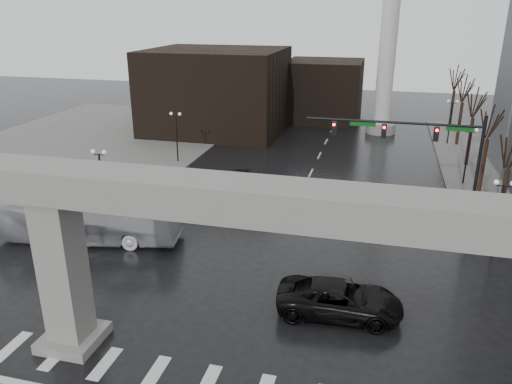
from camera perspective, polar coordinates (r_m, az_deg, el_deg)
ground at (r=23.15m, az=-4.63°, el=-19.32°), size 160.00×160.00×0.00m
sidewalk_nw at (r=63.47m, az=-16.57°, el=6.21°), size 28.00×36.00×0.15m
elevated_guideway at (r=19.13m, az=-1.62°, el=-3.97°), size 48.00×2.60×8.70m
building_far_left at (r=62.85m, az=-4.54°, el=11.44°), size 16.00×14.00×10.00m
building_far_mid at (r=70.04m, az=7.73°, el=11.42°), size 10.00×10.00×8.00m
smokestack at (r=62.75m, az=15.09°, el=18.49°), size 3.60×3.60×30.00m
signal_mast_arm at (r=36.75m, az=18.52°, el=5.28°), size 12.12×0.43×8.00m
lamp_right_0 at (r=33.57m, az=26.16°, el=-1.43°), size 1.22×0.32×5.11m
lamp_right_1 at (r=46.73m, az=23.11°, el=4.79°), size 1.22×0.32×5.11m
lamp_right_2 at (r=60.26m, az=21.40°, el=8.25°), size 1.22×0.32×5.11m
lamp_left_0 at (r=38.17m, az=-17.32°, el=2.27°), size 1.22×0.32×5.11m
lamp_left_1 at (r=50.14m, az=-9.11°, el=7.16°), size 1.22×0.32×5.11m
lamp_left_2 at (r=62.94m, az=-4.06°, el=10.06°), size 1.22×0.32×5.11m
tree_right_0 at (r=37.71m, az=26.44°, el=-0.32°), size 1.09×1.58×7.50m
tree_right_1 at (r=45.17m, az=24.61°, el=3.25°), size 1.09×1.61×7.67m
tree_right_2 at (r=52.79m, az=23.30°, el=5.79°), size 1.10×1.63×7.85m
tree_right_3 at (r=60.51m, az=22.31°, el=7.69°), size 1.11×1.66×8.02m
tree_right_4 at (r=68.29m, az=21.54°, el=9.16°), size 1.12×1.69×8.19m
pickup_truck at (r=26.15m, az=9.53°, el=-12.00°), size 6.48×3.25×1.76m
city_bus at (r=34.97m, az=-18.72°, el=-2.65°), size 12.56×4.79×3.41m
far_car at (r=43.52m, az=-2.09°, el=1.54°), size 1.76×4.10×1.38m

